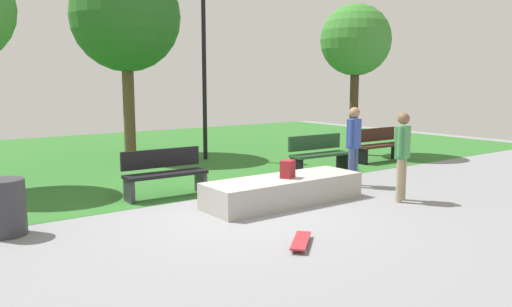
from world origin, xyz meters
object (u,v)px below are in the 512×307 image
Objects in this scene: park_bench_near_lamppost at (378,144)px; park_bench_center_lawn at (165,172)px; backpack_on_ledge at (288,169)px; tree_broad_elm at (356,41)px; skater_performing_trick at (402,150)px; park_bench_far_left at (319,153)px; skateboard_by_ledge at (301,241)px; concrete_ledge at (284,190)px; tree_tall_oak at (126,18)px; skater_watching at (354,140)px; lamp_post at (204,57)px; trash_bin at (5,207)px.

park_bench_near_lamppost is 0.99× the size of park_bench_center_lawn.
tree_broad_elm reaches higher than backpack_on_ledge.
skater_performing_trick is at bearing -128.42° from tree_broad_elm.
skateboard_by_ledge is at bearing -135.57° from park_bench_far_left.
tree_tall_oak is (-0.03, 7.15, 3.76)m from concrete_ledge.
park_bench_near_lamppost is at bearing 31.88° from skater_watching.
backpack_on_ledge is at bearing -104.77° from lamp_post.
skater_watching reaches higher than concrete_ledge.
concrete_ledge is 1.89× the size of park_bench_far_left.
concrete_ledge is at bearing -48.24° from park_bench_center_lawn.
skateboard_by_ledge is 10.04m from tree_tall_oak.
tree_tall_oak reaches higher than trash_bin.
park_bench_far_left is 1.97× the size of trash_bin.
trash_bin is at bearing 139.19° from backpack_on_ledge.
park_bench_near_lamppost is 3.18m from tree_broad_elm.
lamp_post is (-4.06, 1.84, -0.50)m from tree_broad_elm.
tree_tall_oak is (-5.15, 4.99, 3.51)m from park_bench_near_lamppost.
lamp_post reaches higher than park_bench_center_lawn.
skateboard_by_ledge is (-1.37, -1.94, -0.57)m from backpack_on_ledge.
lamp_post is at bearing 155.63° from tree_broad_elm.
tree_broad_elm is at bearing -33.64° from tree_tall_oak.
skater_performing_trick is at bearing -86.58° from lamp_post.
skater_performing_trick is 6.38m from tree_broad_elm.
tree_tall_oak reaches higher than park_bench_near_lamppost.
skater_watching is at bearing -72.55° from tree_tall_oak.
skateboard_by_ledge is 0.45× the size of park_bench_near_lamppost.
park_bench_center_lawn is at bearing 131.76° from concrete_ledge.
park_bench_near_lamppost is at bearing -106.77° from tree_broad_elm.
tree_broad_elm reaches higher than trash_bin.
park_bench_near_lamppost is (2.99, 1.86, -0.49)m from skater_watching.
park_bench_center_lawn is 3.06m from trash_bin.
backpack_on_ledge reaches higher than skateboard_by_ledge.
backpack_on_ledge is at bearing 54.78° from skateboard_by_ledge.
park_bench_far_left is 0.36× the size of tree_broad_elm.
lamp_post reaches higher than backpack_on_ledge.
skateboard_by_ledge is at bearing -98.08° from tree_tall_oak.
tree_broad_elm is (5.54, -3.69, -0.64)m from tree_tall_oak.
skater_watching is at bearing 33.52° from skateboard_by_ledge.
tree_tall_oak is at bearing 146.36° from tree_broad_elm.
park_bench_near_lamppost is 9.67m from trash_bin.
tree_tall_oak is at bearing 107.45° from skater_watching.
skateboard_by_ledge is at bearing -146.48° from skater_watching.
backpack_on_ledge is 7.05m from tree_broad_elm.
park_bench_near_lamppost is at bearing 6.69° from park_bench_far_left.
lamp_post is at bearing 69.14° from skateboard_by_ledge.
skater_watching is at bearing -21.41° from park_bench_center_lawn.
park_bench_center_lawn is 0.29× the size of tree_tall_oak.
tree_broad_elm is at bearing 51.58° from skater_performing_trick.
skater_watching is 0.35× the size of lamp_post.
skater_watching is at bearing -19.81° from backpack_on_ledge.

